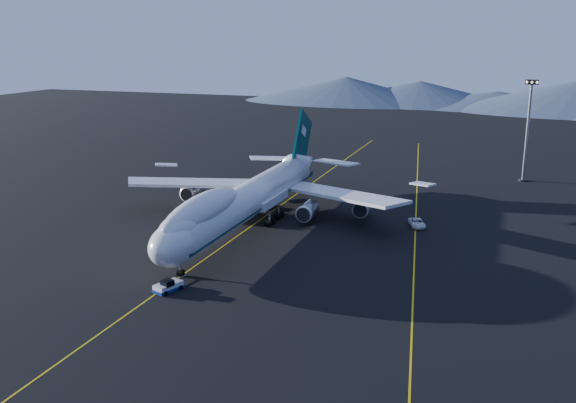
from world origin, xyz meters
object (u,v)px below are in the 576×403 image
(boeing_747, at_px, (248,198))
(floodlight_mast, at_px, (527,131))
(pushback_tug, at_px, (168,287))
(service_van, at_px, (417,223))

(boeing_747, bearing_deg, floodlight_mast, 50.90)
(pushback_tug, relative_size, service_van, 0.87)
(pushback_tug, relative_size, floodlight_mast, 0.19)
(pushback_tug, bearing_deg, floodlight_mast, 82.09)
(service_van, bearing_deg, boeing_747, -179.54)
(pushback_tug, distance_m, floodlight_mast, 105.07)
(pushback_tug, height_order, floodlight_mast, floodlight_mast)
(boeing_747, xyz_separation_m, pushback_tug, (1.11, -32.19, -5.23))
(boeing_747, height_order, floodlight_mast, floodlight_mast)
(pushback_tug, bearing_deg, boeing_747, 111.46)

